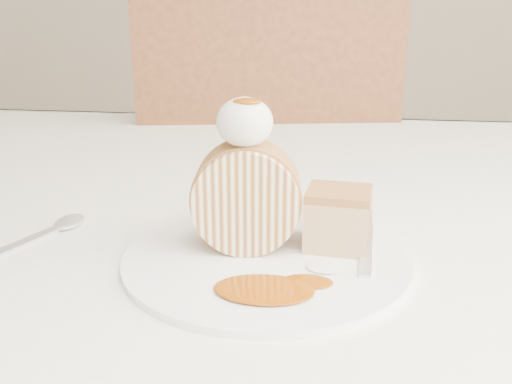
# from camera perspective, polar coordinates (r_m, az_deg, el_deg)

# --- Properties ---
(table) EXTENTS (1.40, 0.90, 0.75)m
(table) POSITION_cam_1_polar(r_m,az_deg,el_deg) (0.70, 2.25, -6.70)
(table) COLOR white
(table) RESTS_ON ground
(chair_far) EXTENTS (0.56, 0.56, 1.01)m
(chair_far) POSITION_cam_1_polar(r_m,az_deg,el_deg) (1.21, 0.85, 0.17)
(chair_far) COLOR brown
(chair_far) RESTS_ON ground
(plate) EXTENTS (0.27, 0.27, 0.01)m
(plate) POSITION_cam_1_polar(r_m,az_deg,el_deg) (0.48, 1.03, -6.59)
(plate) COLOR white
(plate) RESTS_ON table
(roulade_slice) EXTENTS (0.09, 0.06, 0.09)m
(roulade_slice) POSITION_cam_1_polar(r_m,az_deg,el_deg) (0.48, -0.97, -0.57)
(roulade_slice) COLOR beige
(roulade_slice) RESTS_ON plate
(cake_chunk) EXTENTS (0.06, 0.05, 0.04)m
(cake_chunk) POSITION_cam_1_polar(r_m,az_deg,el_deg) (0.50, 8.18, -3.00)
(cake_chunk) COLOR #A36C3E
(cake_chunk) RESTS_ON plate
(whipped_cream) EXTENTS (0.05, 0.05, 0.04)m
(whipped_cream) POSITION_cam_1_polar(r_m,az_deg,el_deg) (0.47, -1.14, 6.99)
(whipped_cream) COLOR white
(whipped_cream) RESTS_ON roulade_slice
(caramel_drizzle) EXTENTS (0.02, 0.02, 0.01)m
(caramel_drizzle) POSITION_cam_1_polar(r_m,az_deg,el_deg) (0.46, -0.90, 9.69)
(caramel_drizzle) COLOR #863B05
(caramel_drizzle) RESTS_ON whipped_cream
(caramel_pool) EXTENTS (0.08, 0.06, 0.00)m
(caramel_pool) POSITION_cam_1_polar(r_m,az_deg,el_deg) (0.42, 0.80, -9.69)
(caramel_pool) COLOR #863B05
(caramel_pool) RESTS_ON plate
(fork) EXTENTS (0.03, 0.14, 0.00)m
(fork) POSITION_cam_1_polar(r_m,az_deg,el_deg) (0.50, 11.00, -5.69)
(fork) COLOR silver
(fork) RESTS_ON plate
(spoon) EXTENTS (0.08, 0.15, 0.00)m
(spoon) POSITION_cam_1_polar(r_m,az_deg,el_deg) (0.54, -24.21, -5.59)
(spoon) COLOR silver
(spoon) RESTS_ON table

